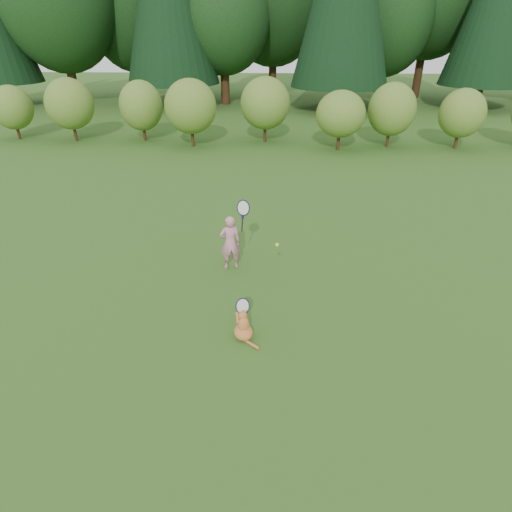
# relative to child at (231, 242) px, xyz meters

# --- Properties ---
(ground) EXTENTS (100.00, 100.00, 0.00)m
(ground) POSITION_rel_child_xyz_m (0.39, -1.53, -0.65)
(ground) COLOR #225518
(ground) RESTS_ON ground
(shrub_row) EXTENTS (28.00, 3.00, 2.80)m
(shrub_row) POSITION_rel_child_xyz_m (0.39, 11.47, 0.75)
(shrub_row) COLOR #457022
(shrub_row) RESTS_ON ground
(child) EXTENTS (0.73, 0.48, 1.87)m
(child) POSITION_rel_child_xyz_m (0.00, 0.00, 0.00)
(child) COLOR pink
(child) RESTS_ON ground
(cat) EXTENTS (0.54, 0.83, 0.74)m
(cat) POSITION_rel_child_xyz_m (0.45, -2.43, -0.37)
(cat) COLOR #B66523
(cat) RESTS_ON ground
(tennis_ball) EXTENTS (0.07, 0.07, 0.07)m
(tennis_ball) POSITION_rel_child_xyz_m (1.01, -1.06, 0.47)
(tennis_ball) COLOR #B5E61B
(tennis_ball) RESTS_ON ground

